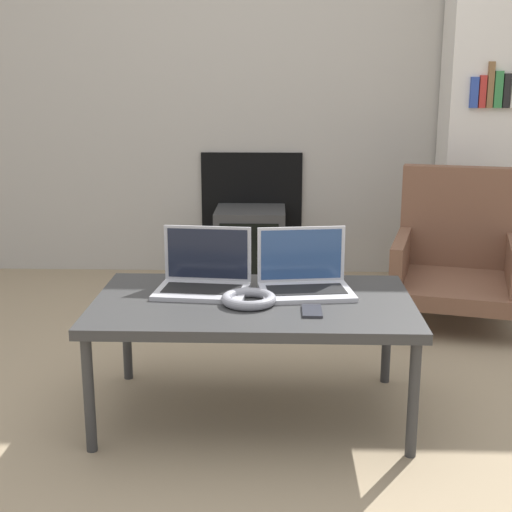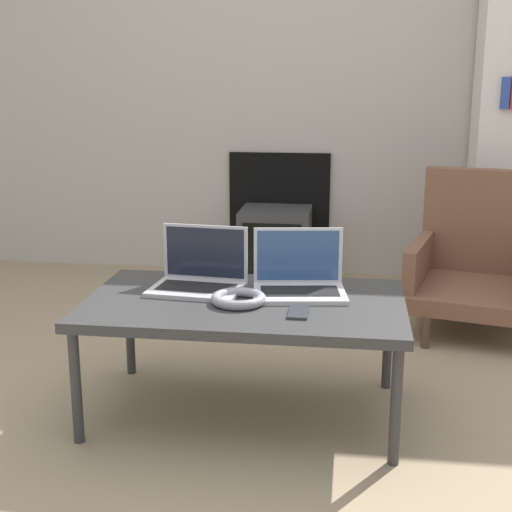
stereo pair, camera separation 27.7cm
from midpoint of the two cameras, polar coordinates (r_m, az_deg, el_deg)
name	(u,v)px [view 2 (the right image)]	position (r m, az deg, el deg)	size (l,w,h in m)	color
ground_plane	(239,429)	(2.56, 1.85, -13.75)	(14.00, 14.00, 0.00)	#998466
wall_back	(294,61)	(4.38, 4.98, 15.32)	(7.00, 0.08, 2.60)	#ADA89E
table	(245,309)	(2.52, 2.23, -4.27)	(1.12, 0.66, 0.43)	#333333
laptop_left	(200,276)	(2.63, -1.52, -1.63)	(0.35, 0.27, 0.22)	#B2B2B7
laptop_right	(299,279)	(2.60, 6.53, -1.92)	(0.36, 0.28, 0.22)	silver
headphones	(239,299)	(2.46, 1.82, -3.48)	(0.19, 0.19, 0.03)	gray
phone	(298,312)	(2.38, 6.78, -4.56)	(0.07, 0.12, 0.01)	#333338
tv	(275,245)	(4.25, 3.43, 0.84)	(0.41, 0.40, 0.44)	#383838
armchair	(479,258)	(3.70, 19.47, -0.21)	(0.74, 0.79, 0.75)	brown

